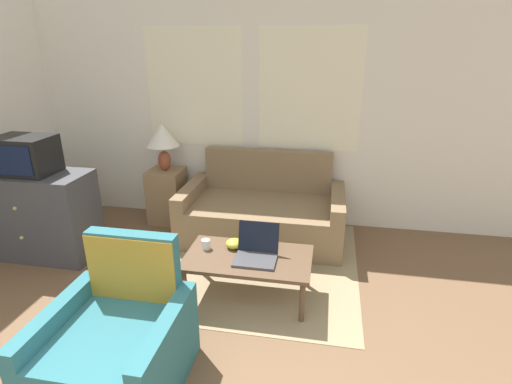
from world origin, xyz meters
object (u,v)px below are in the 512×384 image
(table_lamp, at_px, (163,138))
(snack_bowl, at_px, (235,244))
(couch, at_px, (263,213))
(television, at_px, (25,155))
(coffee_table, at_px, (248,261))
(cup_navy, at_px, (206,244))
(armchair, at_px, (119,345))
(laptop, at_px, (256,251))

(table_lamp, bearing_deg, snack_bowl, -47.28)
(couch, bearing_deg, television, -159.29)
(television, distance_m, snack_bowl, 2.16)
(coffee_table, height_order, cup_navy, cup_navy)
(armchair, height_order, laptop, armchair)
(cup_navy, relative_size, snack_bowl, 0.55)
(television, distance_m, coffee_table, 2.34)
(couch, distance_m, television, 2.42)
(armchair, distance_m, laptop, 1.24)
(cup_navy, xyz_separation_m, snack_bowl, (0.24, 0.06, -0.00))
(couch, distance_m, armchair, 2.24)
(television, bearing_deg, table_lamp, 45.95)
(coffee_table, height_order, laptop, laptop)
(couch, xyz_separation_m, table_lamp, (-1.19, 0.18, 0.75))
(couch, height_order, laptop, couch)
(laptop, relative_size, cup_navy, 4.06)
(coffee_table, bearing_deg, couch, 93.35)
(television, xyz_separation_m, cup_navy, (1.83, -0.28, -0.62))
(table_lamp, distance_m, cup_navy, 1.65)
(cup_navy, bearing_deg, couch, 73.91)
(armchair, height_order, cup_navy, armchair)
(coffee_table, bearing_deg, armchair, -121.13)
(table_lamp, xyz_separation_m, snack_bowl, (1.11, -1.20, -0.60))
(snack_bowl, bearing_deg, coffee_table, -41.59)
(laptop, bearing_deg, cup_navy, 171.11)
(coffee_table, bearing_deg, laptop, -3.89)
(couch, distance_m, coffee_table, 1.16)
(table_lamp, bearing_deg, laptop, -45.20)
(couch, distance_m, laptop, 1.18)
(couch, relative_size, armchair, 1.92)
(television, distance_m, laptop, 2.38)
(armchair, relative_size, table_lamp, 1.66)
(coffee_table, bearing_deg, snack_bowl, 138.41)
(laptop, height_order, snack_bowl, laptop)
(laptop, bearing_deg, television, 171.33)
(couch, xyz_separation_m, television, (-2.14, -0.81, 0.78))
(couch, height_order, snack_bowl, couch)
(armchair, relative_size, television, 1.71)
(couch, distance_m, cup_navy, 1.14)
(laptop, bearing_deg, coffee_table, 176.11)
(armchair, xyz_separation_m, laptop, (0.69, 1.02, 0.18))
(table_lamp, bearing_deg, television, -134.05)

